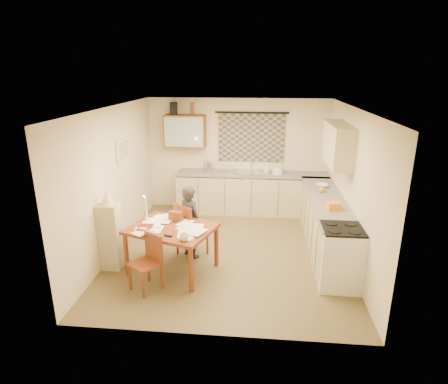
# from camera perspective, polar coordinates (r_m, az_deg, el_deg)

# --- Properties ---
(floor) EXTENTS (4.00, 4.50, 0.02)m
(floor) POSITION_cam_1_polar(r_m,az_deg,el_deg) (6.76, 0.80, -9.00)
(floor) COLOR brown
(floor) RESTS_ON ground
(ceiling) EXTENTS (4.00, 4.50, 0.02)m
(ceiling) POSITION_cam_1_polar(r_m,az_deg,el_deg) (6.05, 0.91, 12.79)
(ceiling) COLOR white
(ceiling) RESTS_ON floor
(wall_back) EXTENTS (4.00, 0.02, 2.50)m
(wall_back) POSITION_cam_1_polar(r_m,az_deg,el_deg) (8.47, 2.10, 5.67)
(wall_back) COLOR beige
(wall_back) RESTS_ON floor
(wall_front) EXTENTS (4.00, 0.02, 2.50)m
(wall_front) POSITION_cam_1_polar(r_m,az_deg,el_deg) (4.19, -1.68, -7.64)
(wall_front) COLOR beige
(wall_front) RESTS_ON floor
(wall_left) EXTENTS (0.02, 4.50, 2.50)m
(wall_left) POSITION_cam_1_polar(r_m,az_deg,el_deg) (6.75, -16.43, 1.69)
(wall_left) COLOR beige
(wall_left) RESTS_ON floor
(wall_right) EXTENTS (0.02, 4.50, 2.50)m
(wall_right) POSITION_cam_1_polar(r_m,az_deg,el_deg) (6.45, 18.94, 0.72)
(wall_right) COLOR beige
(wall_right) RESTS_ON floor
(window_blind) EXTENTS (1.45, 0.03, 1.05)m
(window_blind) POSITION_cam_1_polar(r_m,az_deg,el_deg) (8.34, 4.19, 8.24)
(window_blind) COLOR navy
(window_blind) RESTS_ON wall_back
(curtain_rod) EXTENTS (1.60, 0.04, 0.04)m
(curtain_rod) POSITION_cam_1_polar(r_m,az_deg,el_deg) (8.25, 4.27, 11.98)
(curtain_rod) COLOR black
(curtain_rod) RESTS_ON wall_back
(wall_cabinet) EXTENTS (0.90, 0.34, 0.70)m
(wall_cabinet) POSITION_cam_1_polar(r_m,az_deg,el_deg) (8.34, -5.95, 9.23)
(wall_cabinet) COLOR brown
(wall_cabinet) RESTS_ON wall_back
(wall_cabinet_glass) EXTENTS (0.84, 0.02, 0.64)m
(wall_cabinet_glass) POSITION_cam_1_polar(r_m,az_deg,el_deg) (8.18, -6.18, 9.05)
(wall_cabinet_glass) COLOR #99B2A5
(wall_cabinet_glass) RESTS_ON wall_back
(upper_cabinet_right) EXTENTS (0.34, 1.30, 0.70)m
(upper_cabinet_right) POSITION_cam_1_polar(r_m,az_deg,el_deg) (6.80, 16.95, 6.98)
(upper_cabinet_right) COLOR tan
(upper_cabinet_right) RESTS_ON wall_right
(framed_print) EXTENTS (0.04, 0.50, 0.40)m
(framed_print) POSITION_cam_1_polar(r_m,az_deg,el_deg) (6.99, -15.27, 6.16)
(framed_print) COLOR beige
(framed_print) RESTS_ON wall_left
(print_canvas) EXTENTS (0.01, 0.42, 0.32)m
(print_canvas) POSITION_cam_1_polar(r_m,az_deg,el_deg) (6.98, -15.07, 6.16)
(print_canvas) COLOR beige
(print_canvas) RESTS_ON wall_left
(counter_back) EXTENTS (3.30, 0.62, 0.92)m
(counter_back) POSITION_cam_1_polar(r_m,az_deg,el_deg) (8.37, 4.22, -0.19)
(counter_back) COLOR tan
(counter_back) RESTS_ON floor
(counter_right) EXTENTS (0.62, 2.95, 0.92)m
(counter_right) POSITION_cam_1_polar(r_m,az_deg,el_deg) (6.95, 15.21, -4.71)
(counter_right) COLOR tan
(counter_right) RESTS_ON floor
(stove) EXTENTS (0.60, 0.60, 0.93)m
(stove) POSITION_cam_1_polar(r_m,az_deg,el_deg) (5.80, 17.22, -9.45)
(stove) COLOR white
(stove) RESTS_ON floor
(sink) EXTENTS (0.69, 0.64, 0.10)m
(sink) POSITION_cam_1_polar(r_m,az_deg,el_deg) (8.25, 3.92, 2.65)
(sink) COLOR silver
(sink) RESTS_ON counter_back
(tap) EXTENTS (0.04, 0.04, 0.28)m
(tap) POSITION_cam_1_polar(r_m,az_deg,el_deg) (8.38, 4.27, 4.15)
(tap) COLOR silver
(tap) RESTS_ON counter_back
(dish_rack) EXTENTS (0.39, 0.35, 0.06)m
(dish_rack) POSITION_cam_1_polar(r_m,az_deg,el_deg) (8.26, 0.32, 3.21)
(dish_rack) COLOR silver
(dish_rack) RESTS_ON counter_back
(kettle) EXTENTS (0.19, 0.19, 0.24)m
(kettle) POSITION_cam_1_polar(r_m,az_deg,el_deg) (8.28, -2.44, 3.88)
(kettle) COLOR silver
(kettle) RESTS_ON counter_back
(mixing_bowl) EXTENTS (0.28, 0.28, 0.16)m
(mixing_bowl) POSITION_cam_1_polar(r_m,az_deg,el_deg) (8.23, 8.21, 3.32)
(mixing_bowl) COLOR white
(mixing_bowl) RESTS_ON counter_back
(soap_bottle) EXTENTS (0.15, 0.15, 0.19)m
(soap_bottle) POSITION_cam_1_polar(r_m,az_deg,el_deg) (8.26, 6.46, 3.57)
(soap_bottle) COLOR white
(soap_bottle) RESTS_ON counter_back
(bowl) EXTENTS (0.30, 0.30, 0.06)m
(bowl) POSITION_cam_1_polar(r_m,az_deg,el_deg) (7.45, 14.65, 0.96)
(bowl) COLOR white
(bowl) RESTS_ON counter_right
(orange_bag) EXTENTS (0.26, 0.21, 0.12)m
(orange_bag) POSITION_cam_1_polar(r_m,az_deg,el_deg) (6.30, 16.32, -2.04)
(orange_bag) COLOR orange
(orange_bag) RESTS_ON counter_right
(fruit_orange) EXTENTS (0.10, 0.10, 0.10)m
(fruit_orange) POSITION_cam_1_polar(r_m,az_deg,el_deg) (7.13, 14.66, 0.36)
(fruit_orange) COLOR orange
(fruit_orange) RESTS_ON counter_right
(speaker) EXTENTS (0.21, 0.24, 0.26)m
(speaker) POSITION_cam_1_polar(r_m,az_deg,el_deg) (8.33, -7.69, 12.49)
(speaker) COLOR black
(speaker) RESTS_ON wall_cabinet
(bottle_green) EXTENTS (0.07, 0.07, 0.26)m
(bottle_green) POSITION_cam_1_polar(r_m,az_deg,el_deg) (8.32, -7.37, 12.49)
(bottle_green) COLOR #195926
(bottle_green) RESTS_ON wall_cabinet
(bottle_brown) EXTENTS (0.09, 0.09, 0.26)m
(bottle_brown) POSITION_cam_1_polar(r_m,az_deg,el_deg) (8.25, -4.87, 12.53)
(bottle_brown) COLOR brown
(bottle_brown) RESTS_ON wall_cabinet
(dining_table) EXTENTS (1.50, 1.31, 0.75)m
(dining_table) POSITION_cam_1_polar(r_m,az_deg,el_deg) (6.04, -7.87, -8.55)
(dining_table) COLOR #672B12
(dining_table) RESTS_ON floor
(chair_far) EXTENTS (0.61, 0.61, 0.95)m
(chair_far) POSITION_cam_1_polar(r_m,az_deg,el_deg) (6.52, -4.99, -7.13)
(chair_far) COLOR #672B12
(chair_far) RESTS_ON floor
(chair_near) EXTENTS (0.53, 0.53, 0.84)m
(chair_near) POSITION_cam_1_polar(r_m,az_deg,el_deg) (5.68, -11.71, -11.95)
(chair_near) COLOR #672B12
(chair_near) RESTS_ON floor
(person) EXTENTS (0.76, 0.75, 1.27)m
(person) POSITION_cam_1_polar(r_m,az_deg,el_deg) (6.35, -5.17, -4.53)
(person) COLOR black
(person) RESTS_ON floor
(shelf_stand) EXTENTS (0.32, 0.30, 1.09)m
(shelf_stand) POSITION_cam_1_polar(r_m,az_deg,el_deg) (6.27, -16.89, -6.47)
(shelf_stand) COLOR tan
(shelf_stand) RESTS_ON floor
(lampshade) EXTENTS (0.20, 0.20, 0.22)m
(lampshade) POSITION_cam_1_polar(r_m,az_deg,el_deg) (6.03, -17.45, -0.78)
(lampshade) COLOR beige
(lampshade) RESTS_ON shelf_stand
(letter_rack) EXTENTS (0.24, 0.15, 0.16)m
(letter_rack) POSITION_cam_1_polar(r_m,az_deg,el_deg) (6.08, -7.36, -3.67)
(letter_rack) COLOR #672B12
(letter_rack) RESTS_ON dining_table
(mug) EXTENTS (0.25, 0.25, 0.10)m
(mug) POSITION_cam_1_polar(r_m,az_deg,el_deg) (5.39, -6.07, -6.86)
(mug) COLOR white
(mug) RESTS_ON dining_table
(magazine) EXTENTS (0.23, 0.31, 0.03)m
(magazine) POSITION_cam_1_polar(r_m,az_deg,el_deg) (5.92, -12.99, -5.31)
(magazine) COLOR maroon
(magazine) RESTS_ON dining_table
(book) EXTENTS (0.45, 0.45, 0.02)m
(book) POSITION_cam_1_polar(r_m,az_deg,el_deg) (6.00, -11.89, -4.94)
(book) COLOR orange
(book) RESTS_ON dining_table
(orange_box) EXTENTS (0.13, 0.09, 0.04)m
(orange_box) POSITION_cam_1_polar(r_m,az_deg,el_deg) (5.82, -12.24, -5.61)
(orange_box) COLOR orange
(orange_box) RESTS_ON dining_table
(eyeglasses) EXTENTS (0.14, 0.08, 0.02)m
(eyeglasses) POSITION_cam_1_polar(r_m,az_deg,el_deg) (5.57, -8.51, -6.61)
(eyeglasses) COLOR black
(eyeglasses) RESTS_ON dining_table
(candle_holder) EXTENTS (0.08, 0.08, 0.18)m
(candle_holder) POSITION_cam_1_polar(r_m,az_deg,el_deg) (6.17, -11.82, -3.48)
(candle_holder) COLOR silver
(candle_holder) RESTS_ON dining_table
(candle) EXTENTS (0.03, 0.03, 0.22)m
(candle) POSITION_cam_1_polar(r_m,az_deg,el_deg) (6.08, -11.87, -1.78)
(candle) COLOR white
(candle) RESTS_ON dining_table
(candle_flame) EXTENTS (0.02, 0.02, 0.02)m
(candle_flame) POSITION_cam_1_polar(r_m,az_deg,el_deg) (6.07, -12.14, -0.64)
(candle_flame) COLOR #FFCC66
(candle_flame) RESTS_ON dining_table
(papers) EXTENTS (1.14, 1.01, 0.03)m
(papers) POSITION_cam_1_polar(r_m,az_deg,el_deg) (5.93, -8.70, -4.98)
(papers) COLOR white
(papers) RESTS_ON dining_table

